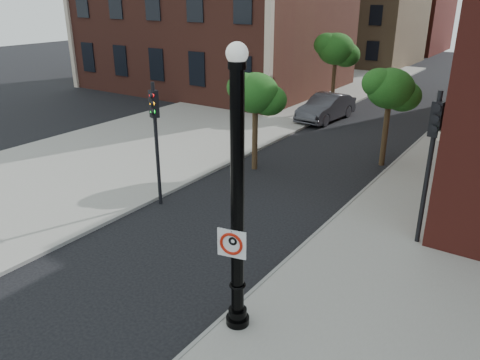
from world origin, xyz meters
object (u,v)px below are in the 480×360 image
Objects in this scene: no_parking_sign at (232,244)px; traffic_signal_right at (432,145)px; lamppost at (237,212)px; parked_car at (326,107)px; traffic_signal_left at (155,124)px.

no_parking_sign is 0.14× the size of traffic_signal_right.
lamppost is at bearing 64.85° from no_parking_sign.
parked_car is 1.00× the size of traffic_signal_right.
no_parking_sign is 0.14× the size of parked_car.
lamppost reaches higher than traffic_signal_right.
parked_car is 1.07× the size of traffic_signal_left.
traffic_signal_right is at bearing 56.39° from no_parking_sign.
traffic_signal_left is (-6.10, 4.15, 0.72)m from no_parking_sign.
lamppost reaches higher than traffic_signal_left.
lamppost reaches higher than no_parking_sign.
lamppost is 1.34× the size of traffic_signal_right.
lamppost reaches higher than parked_car.
traffic_signal_right reaches higher than parked_car.
lamppost is 9.75× the size of no_parking_sign.
parked_car is at bearing 95.60° from no_parking_sign.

